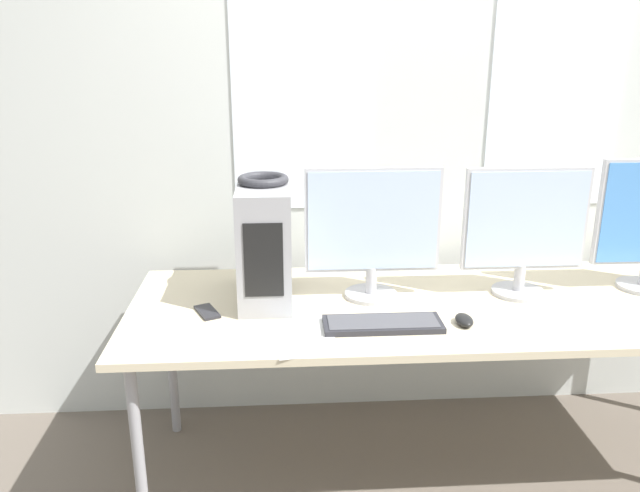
{
  "coord_description": "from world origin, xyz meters",
  "views": [
    {
      "loc": [
        -0.64,
        -1.75,
        1.68
      ],
      "look_at": [
        -0.5,
        0.42,
        0.99
      ],
      "focal_mm": 35.0,
      "sensor_mm": 36.0,
      "label": 1
    }
  ],
  "objects_px": {
    "monitor_right_near": "(525,228)",
    "keyboard": "(383,324)",
    "headphones": "(263,180)",
    "mouse": "(464,320)",
    "pc_tower": "(265,241)",
    "monitor_main": "(373,229)",
    "cell_phone": "(207,312)"
  },
  "relations": [
    {
      "from": "headphones",
      "to": "monitor_main",
      "type": "distance_m",
      "value": 0.45
    },
    {
      "from": "headphones",
      "to": "monitor_main",
      "type": "xyz_separation_m",
      "value": [
        0.41,
        -0.03,
        -0.19
      ]
    },
    {
      "from": "monitor_right_near",
      "to": "cell_phone",
      "type": "xyz_separation_m",
      "value": [
        -1.21,
        -0.11,
        -0.26
      ]
    },
    {
      "from": "headphones",
      "to": "monitor_main",
      "type": "height_order",
      "value": "monitor_main"
    },
    {
      "from": "mouse",
      "to": "cell_phone",
      "type": "distance_m",
      "value": 0.92
    },
    {
      "from": "monitor_right_near",
      "to": "pc_tower",
      "type": "bearing_deg",
      "value": 177.71
    },
    {
      "from": "monitor_main",
      "to": "monitor_right_near",
      "type": "height_order",
      "value": "monitor_main"
    },
    {
      "from": "monitor_right_near",
      "to": "headphones",
      "type": "bearing_deg",
      "value": 177.66
    },
    {
      "from": "headphones",
      "to": "keyboard",
      "type": "relative_size",
      "value": 0.46
    },
    {
      "from": "headphones",
      "to": "keyboard",
      "type": "xyz_separation_m",
      "value": [
        0.41,
        -0.31,
        -0.45
      ]
    },
    {
      "from": "mouse",
      "to": "headphones",
      "type": "bearing_deg",
      "value": 156.19
    },
    {
      "from": "pc_tower",
      "to": "keyboard",
      "type": "bearing_deg",
      "value": -37.06
    },
    {
      "from": "pc_tower",
      "to": "monitor_main",
      "type": "xyz_separation_m",
      "value": [
        0.41,
        -0.03,
        0.05
      ]
    },
    {
      "from": "cell_phone",
      "to": "keyboard",
      "type": "bearing_deg",
      "value": -38.54
    },
    {
      "from": "monitor_right_near",
      "to": "keyboard",
      "type": "relative_size",
      "value": 1.21
    },
    {
      "from": "pc_tower",
      "to": "mouse",
      "type": "xyz_separation_m",
      "value": [
        0.7,
        -0.31,
        -0.21
      ]
    },
    {
      "from": "headphones",
      "to": "monitor_right_near",
      "type": "bearing_deg",
      "value": -2.34
    },
    {
      "from": "keyboard",
      "to": "cell_phone",
      "type": "relative_size",
      "value": 2.8
    },
    {
      "from": "keyboard",
      "to": "monitor_main",
      "type": "bearing_deg",
      "value": 90.42
    },
    {
      "from": "pc_tower",
      "to": "mouse",
      "type": "bearing_deg",
      "value": -23.75
    },
    {
      "from": "monitor_right_near",
      "to": "keyboard",
      "type": "distance_m",
      "value": 0.69
    },
    {
      "from": "monitor_main",
      "to": "mouse",
      "type": "bearing_deg",
      "value": -43.52
    },
    {
      "from": "headphones",
      "to": "mouse",
      "type": "relative_size",
      "value": 1.88
    },
    {
      "from": "monitor_main",
      "to": "keyboard",
      "type": "bearing_deg",
      "value": -89.58
    },
    {
      "from": "keyboard",
      "to": "monitor_right_near",
      "type": "bearing_deg",
      "value": 24.82
    },
    {
      "from": "keyboard",
      "to": "headphones",
      "type": "bearing_deg",
      "value": 142.87
    },
    {
      "from": "monitor_main",
      "to": "cell_phone",
      "type": "distance_m",
      "value": 0.69
    },
    {
      "from": "headphones",
      "to": "keyboard",
      "type": "bearing_deg",
      "value": -37.13
    },
    {
      "from": "pc_tower",
      "to": "monitor_right_near",
      "type": "distance_m",
      "value": 0.99
    },
    {
      "from": "pc_tower",
      "to": "headphones",
      "type": "distance_m",
      "value": 0.24
    },
    {
      "from": "monitor_right_near",
      "to": "cell_phone",
      "type": "bearing_deg",
      "value": -174.64
    },
    {
      "from": "pc_tower",
      "to": "monitor_main",
      "type": "relative_size",
      "value": 0.87
    }
  ]
}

